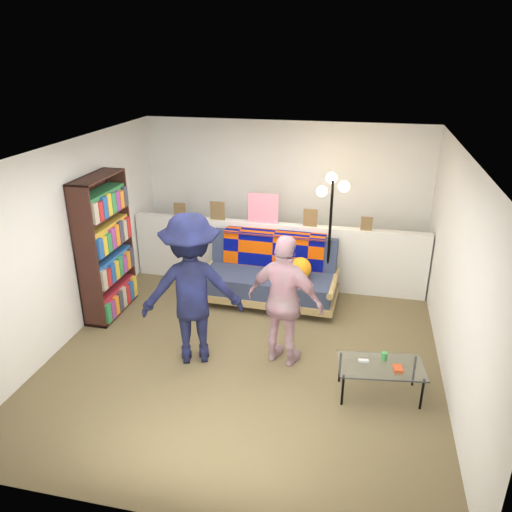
{
  "coord_description": "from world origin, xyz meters",
  "views": [
    {
      "loc": [
        1.22,
        -5.09,
        3.41
      ],
      "look_at": [
        0.0,
        0.4,
        1.05
      ],
      "focal_mm": 35.0,
      "sensor_mm": 36.0,
      "label": 1
    }
  ],
  "objects": [
    {
      "name": "half_wall_ledge",
      "position": [
        0.0,
        1.8,
        0.5
      ],
      "size": [
        4.45,
        0.15,
        1.0
      ],
      "primitive_type": "cube",
      "color": "silver",
      "rests_on": "ground"
    },
    {
      "name": "ground",
      "position": [
        0.0,
        0.0,
        0.0
      ],
      "size": [
        5.0,
        5.0,
        0.0
      ],
      "primitive_type": "plane",
      "color": "brown",
      "rests_on": "ground"
    },
    {
      "name": "person_left",
      "position": [
        -0.57,
        -0.35,
        0.89
      ],
      "size": [
        1.31,
        1.01,
        1.79
      ],
      "primitive_type": "imported",
      "rotation": [
        0.0,
        0.0,
        3.48
      ],
      "color": "black",
      "rests_on": "ground"
    },
    {
      "name": "ledge_decor",
      "position": [
        -0.23,
        1.78,
        1.18
      ],
      "size": [
        2.97,
        0.02,
        0.45
      ],
      "color": "brown",
      "rests_on": "half_wall_ledge"
    },
    {
      "name": "futon_sofa",
      "position": [
        0.02,
        1.28,
        0.39
      ],
      "size": [
        1.97,
        1.01,
        0.83
      ],
      "color": "#A48650",
      "rests_on": "ground"
    },
    {
      "name": "floor_lamp",
      "position": [
        0.81,
        1.48,
        1.32
      ],
      "size": [
        0.43,
        0.36,
        1.86
      ],
      "color": "black",
      "rests_on": "ground"
    },
    {
      "name": "coffee_table",
      "position": [
        1.55,
        -0.59,
        0.34
      ],
      "size": [
        0.94,
        0.6,
        0.46
      ],
      "color": "black",
      "rests_on": "ground"
    },
    {
      "name": "room_shell",
      "position": [
        0.0,
        0.47,
        1.67
      ],
      "size": [
        4.6,
        5.05,
        2.45
      ],
      "color": "silver",
      "rests_on": "ground"
    },
    {
      "name": "bookshelf",
      "position": [
        -2.08,
        0.48,
        0.89
      ],
      "size": [
        0.32,
        0.96,
        1.92
      ],
      "color": "black",
      "rests_on": "ground"
    },
    {
      "name": "person_right",
      "position": [
        0.47,
        -0.19,
        0.78
      ],
      "size": [
        0.98,
        0.62,
        1.56
      ],
      "primitive_type": "imported",
      "rotation": [
        0.0,
        0.0,
        2.86
      ],
      "color": "pink",
      "rests_on": "ground"
    }
  ]
}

